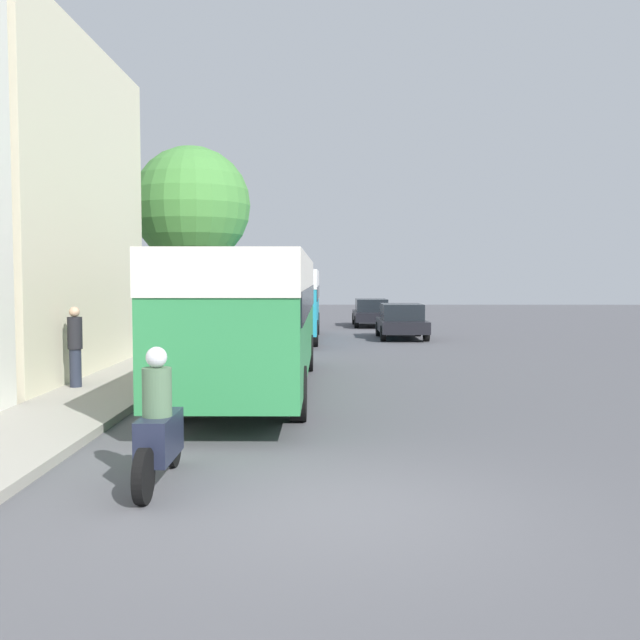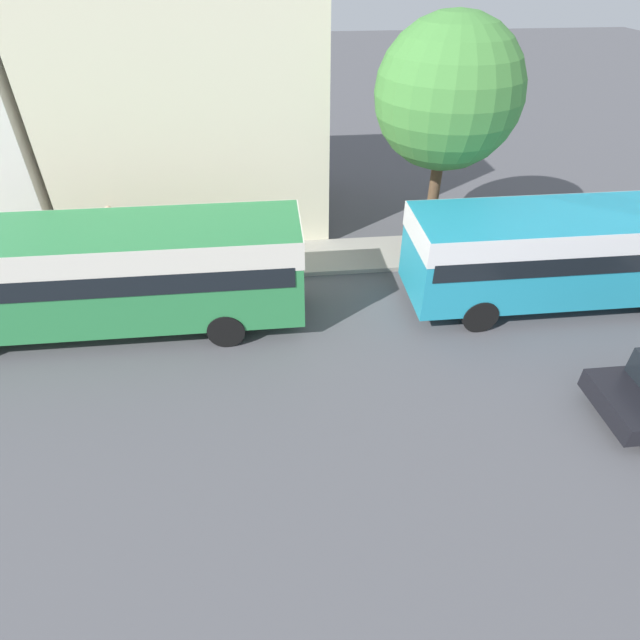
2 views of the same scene
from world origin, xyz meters
name	(u,v)px [view 1 (image 1 of 2)]	position (x,y,z in m)	size (l,w,h in m)	color
ground_plane	(354,512)	(0.00, 0.00, 0.00)	(120.00, 120.00, 0.00)	#515156
bus_lead	(254,304)	(-1.94, 8.38, 1.97)	(2.57, 11.12, 3.03)	#2D8447
bus_following	(287,295)	(-1.89, 21.56, 1.87)	(2.62, 9.10, 2.87)	teal
motorcycle_behind_lead	(159,430)	(-2.38, 1.02, 0.68)	(0.38, 2.24, 1.73)	#1E2338
car_crossing	(401,321)	(2.90, 22.25, 0.77)	(1.96, 4.09, 1.47)	black
car_far_curb	(371,312)	(2.12, 29.90, 0.76)	(1.89, 4.43, 1.45)	black
pedestrian_near_curb	(234,312)	(-4.35, 23.72, 1.06)	(0.35, 0.35, 1.77)	#232838
pedestrian_walking_away	(75,345)	(-5.85, 7.95, 1.08)	(0.32, 0.32, 1.78)	#232838
street_tree	(192,206)	(-5.21, 18.53, 5.19)	(4.30, 4.30, 7.21)	brown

